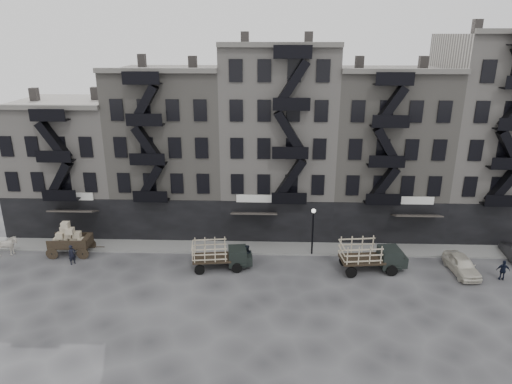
{
  "coord_description": "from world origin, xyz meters",
  "views": [
    {
      "loc": [
        -0.53,
        -32.74,
        18.02
      ],
      "look_at": [
        -1.84,
        4.0,
        5.21
      ],
      "focal_mm": 32.0,
      "sensor_mm": 36.0,
      "label": 1
    }
  ],
  "objects_px": {
    "horse": "(4,247)",
    "stake_truck_east": "(371,254)",
    "car_east": "(462,265)",
    "wagon": "(68,236)",
    "pedestrian_mid": "(247,255)",
    "pedestrian_west": "(72,255)",
    "stake_truck_west": "(220,253)",
    "policeman": "(503,270)"
  },
  "relations": [
    {
      "from": "car_east",
      "to": "pedestrian_west",
      "type": "bearing_deg",
      "value": 174.87
    },
    {
      "from": "pedestrian_mid",
      "to": "wagon",
      "type": "bearing_deg",
      "value": -9.94
    },
    {
      "from": "pedestrian_west",
      "to": "stake_truck_west",
      "type": "bearing_deg",
      "value": -47.47
    },
    {
      "from": "wagon",
      "to": "policeman",
      "type": "xyz_separation_m",
      "value": [
        35.11,
        -3.1,
        -0.92
      ]
    },
    {
      "from": "horse",
      "to": "pedestrian_west",
      "type": "height_order",
      "value": "horse"
    },
    {
      "from": "policeman",
      "to": "wagon",
      "type": "bearing_deg",
      "value": 4.58
    },
    {
      "from": "horse",
      "to": "wagon",
      "type": "distance_m",
      "value": 5.48
    },
    {
      "from": "horse",
      "to": "stake_truck_east",
      "type": "bearing_deg",
      "value": -116.37
    },
    {
      "from": "stake_truck_west",
      "to": "policeman",
      "type": "relative_size",
      "value": 2.99
    },
    {
      "from": "wagon",
      "to": "policeman",
      "type": "height_order",
      "value": "wagon"
    },
    {
      "from": "pedestrian_west",
      "to": "policeman",
      "type": "bearing_deg",
      "value": -48.49
    },
    {
      "from": "car_east",
      "to": "policeman",
      "type": "distance_m",
      "value": 2.91
    },
    {
      "from": "wagon",
      "to": "pedestrian_west",
      "type": "relative_size",
      "value": 2.19
    },
    {
      "from": "stake_truck_east",
      "to": "car_east",
      "type": "xyz_separation_m",
      "value": [
        7.17,
        -0.13,
        -0.78
      ]
    },
    {
      "from": "stake_truck_west",
      "to": "horse",
      "type": "bearing_deg",
      "value": 168.57
    },
    {
      "from": "pedestrian_west",
      "to": "car_east",
      "type": "bearing_deg",
      "value": -46.87
    },
    {
      "from": "horse",
      "to": "stake_truck_east",
      "type": "xyz_separation_m",
      "value": [
        30.6,
        -1.36,
        0.58
      ]
    },
    {
      "from": "horse",
      "to": "pedestrian_west",
      "type": "distance_m",
      "value": 6.41
    },
    {
      "from": "stake_truck_west",
      "to": "car_east",
      "type": "relative_size",
      "value": 1.17
    },
    {
      "from": "horse",
      "to": "stake_truck_west",
      "type": "height_order",
      "value": "stake_truck_west"
    },
    {
      "from": "stake_truck_west",
      "to": "car_east",
      "type": "bearing_deg",
      "value": -7.4
    },
    {
      "from": "pedestrian_west",
      "to": "pedestrian_mid",
      "type": "distance_m",
      "value": 14.36
    },
    {
      "from": "pedestrian_west",
      "to": "policeman",
      "type": "distance_m",
      "value": 34.22
    },
    {
      "from": "horse",
      "to": "policeman",
      "type": "bearing_deg",
      "value": -117.35
    },
    {
      "from": "pedestrian_mid",
      "to": "pedestrian_west",
      "type": "bearing_deg",
      "value": -3.38
    },
    {
      "from": "pedestrian_mid",
      "to": "stake_truck_east",
      "type": "bearing_deg",
      "value": 172.7
    },
    {
      "from": "car_east",
      "to": "pedestrian_mid",
      "type": "xyz_separation_m",
      "value": [
        -17.11,
        0.63,
        0.19
      ]
    },
    {
      "from": "wagon",
      "to": "car_east",
      "type": "relative_size",
      "value": 0.88
    },
    {
      "from": "stake_truck_east",
      "to": "pedestrian_west",
      "type": "relative_size",
      "value": 3.21
    },
    {
      "from": "wagon",
      "to": "pedestrian_mid",
      "type": "relative_size",
      "value": 2.02
    },
    {
      "from": "stake_truck_east",
      "to": "pedestrian_mid",
      "type": "bearing_deg",
      "value": 170.36
    },
    {
      "from": "car_east",
      "to": "pedestrian_west",
      "type": "distance_m",
      "value": 31.46
    },
    {
      "from": "pedestrian_west",
      "to": "pedestrian_mid",
      "type": "height_order",
      "value": "pedestrian_mid"
    },
    {
      "from": "wagon",
      "to": "stake_truck_east",
      "type": "distance_m",
      "value": 25.29
    },
    {
      "from": "stake_truck_east",
      "to": "pedestrian_west",
      "type": "bearing_deg",
      "value": 172.67
    },
    {
      "from": "stake_truck_east",
      "to": "wagon",
      "type": "bearing_deg",
      "value": 168.76
    },
    {
      "from": "pedestrian_west",
      "to": "pedestrian_mid",
      "type": "xyz_separation_m",
      "value": [
        14.35,
        0.26,
        0.07
      ]
    },
    {
      "from": "wagon",
      "to": "stake_truck_west",
      "type": "distance_m",
      "value": 13.34
    },
    {
      "from": "wagon",
      "to": "pedestrian_mid",
      "type": "bearing_deg",
      "value": -7.5
    },
    {
      "from": "horse",
      "to": "car_east",
      "type": "distance_m",
      "value": 37.8
    },
    {
      "from": "stake_truck_east",
      "to": "pedestrian_west",
      "type": "distance_m",
      "value": 24.3
    },
    {
      "from": "stake_truck_east",
      "to": "car_east",
      "type": "height_order",
      "value": "stake_truck_east"
    }
  ]
}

